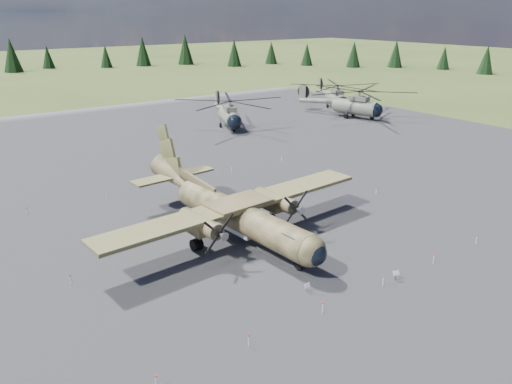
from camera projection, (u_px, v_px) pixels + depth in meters
ground at (254, 231)px, 45.74m from camera, size 500.00×500.00×0.00m
apron at (200, 199)px, 53.37m from camera, size 120.00×120.00×0.04m
transport_plane at (232, 208)px, 44.11m from camera, size 26.75×24.26×8.81m
helicopter_near at (229, 108)px, 84.39m from camera, size 24.66×24.66×4.88m
helicopter_mid at (357, 98)px, 92.43m from camera, size 25.29×26.18×5.21m
helicopter_far at (336, 92)px, 101.53m from camera, size 25.58×25.58×4.90m
info_placard_left at (307, 286)px, 35.61m from camera, size 0.45×0.19×0.71m
info_placard_right at (396, 274)px, 37.18m from camera, size 0.54×0.36×0.78m
barrier_fence at (250, 227)px, 45.26m from camera, size 33.12×29.62×0.85m
treeline at (241, 182)px, 43.75m from camera, size 316.91×312.89×11.00m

